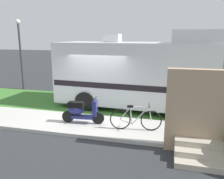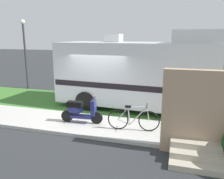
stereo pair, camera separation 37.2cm
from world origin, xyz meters
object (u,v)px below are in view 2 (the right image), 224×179
Objects in this scene: bicycle at (133,119)px; street_lamp_post at (25,48)px; pickup_truck_near at (170,75)px; motorhome_rv at (138,73)px; bottle_green at (206,131)px; scooter at (80,111)px.

bicycle is 9.46m from street_lamp_post.
pickup_truck_near is 1.36× the size of street_lamp_post.
motorhome_rv is 1.22× the size of pickup_truck_near.
pickup_truck_near reaches higher than bottle_green.
pickup_truck_near is (0.82, 7.05, 0.42)m from bicycle.
scooter is (-1.62, -2.68, -1.08)m from motorhome_rv.
bottle_green is (1.53, -6.66, -0.72)m from pickup_truck_near.
motorhome_rv is 1.67× the size of street_lamp_post.
motorhome_rv is 7.74m from street_lamp_post.
bicycle is at bearing -96.67° from pickup_truck_near.
street_lamp_post is (-5.77, 4.79, 1.98)m from scooter.
pickup_truck_near is at bearing 83.33° from bicycle.
scooter is 7.76m from street_lamp_post.
street_lamp_post reaches higher than motorhome_rv.
pickup_truck_near is 24.88× the size of bottle_green.
motorhome_rv is 3.96m from bottle_green.
pickup_truck_near is (2.86, 6.90, 0.36)m from scooter.
bicycle is at bearing -81.83° from motorhome_rv.
motorhome_rv is at bearing -15.90° from street_lamp_post.
bicycle is at bearing -32.34° from street_lamp_post.
bicycle is at bearing -4.30° from scooter.
motorhome_rv is at bearing 98.17° from bicycle.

